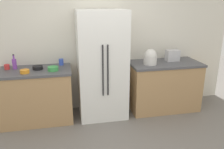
# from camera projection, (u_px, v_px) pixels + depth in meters

# --- Properties ---
(kitchen_back_panel) EXTENTS (5.25, 0.10, 3.06)m
(kitchen_back_panel) POSITION_uv_depth(u_px,v_px,m) (95.00, 27.00, 4.17)
(kitchen_back_panel) COLOR silver
(kitchen_back_panel) RESTS_ON ground_plane
(counter_left) EXTENTS (1.18, 0.69, 0.91)m
(counter_left) POSITION_uv_depth(u_px,v_px,m) (37.00, 95.00, 3.93)
(counter_left) COLOR tan
(counter_left) RESTS_ON ground_plane
(counter_right) EXTENTS (1.30, 0.69, 0.91)m
(counter_right) POSITION_uv_depth(u_px,v_px,m) (163.00, 86.00, 4.38)
(counter_right) COLOR tan
(counter_right) RESTS_ON ground_plane
(refrigerator) EXTENTS (0.82, 0.69, 1.86)m
(refrigerator) POSITION_uv_depth(u_px,v_px,m) (102.00, 65.00, 3.99)
(refrigerator) COLOR white
(refrigerator) RESTS_ON ground_plane
(toaster) EXTENTS (0.24, 0.16, 0.21)m
(toaster) POSITION_uv_depth(u_px,v_px,m) (172.00, 55.00, 4.32)
(toaster) COLOR silver
(toaster) RESTS_ON counter_right
(rice_cooker) EXTENTS (0.23, 0.23, 0.28)m
(rice_cooker) POSITION_uv_depth(u_px,v_px,m) (150.00, 57.00, 4.08)
(rice_cooker) COLOR silver
(rice_cooker) RESTS_ON counter_right
(bottle_a) EXTENTS (0.07, 0.07, 0.25)m
(bottle_a) POSITION_uv_depth(u_px,v_px,m) (14.00, 63.00, 3.81)
(bottle_a) COLOR purple
(bottle_a) RESTS_ON counter_left
(cup_a) EXTENTS (0.08, 0.08, 0.11)m
(cup_a) POSITION_uv_depth(u_px,v_px,m) (61.00, 62.00, 4.06)
(cup_a) COLOR blue
(cup_a) RESTS_ON counter_left
(cup_b) EXTENTS (0.09, 0.09, 0.08)m
(cup_b) POSITION_uv_depth(u_px,v_px,m) (7.00, 67.00, 3.81)
(cup_b) COLOR red
(cup_b) RESTS_ON counter_left
(bowl_a) EXTENTS (0.14, 0.14, 0.06)m
(bowl_a) POSITION_uv_depth(u_px,v_px,m) (25.00, 71.00, 3.61)
(bowl_a) COLOR orange
(bowl_a) RESTS_ON counter_left
(bowl_b) EXTENTS (0.16, 0.16, 0.06)m
(bowl_b) POSITION_uv_depth(u_px,v_px,m) (38.00, 68.00, 3.81)
(bowl_b) COLOR black
(bowl_b) RESTS_ON counter_left
(bowl_c) EXTENTS (0.17, 0.17, 0.07)m
(bowl_c) POSITION_uv_depth(u_px,v_px,m) (53.00, 69.00, 3.74)
(bowl_c) COLOR green
(bowl_c) RESTS_ON counter_left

